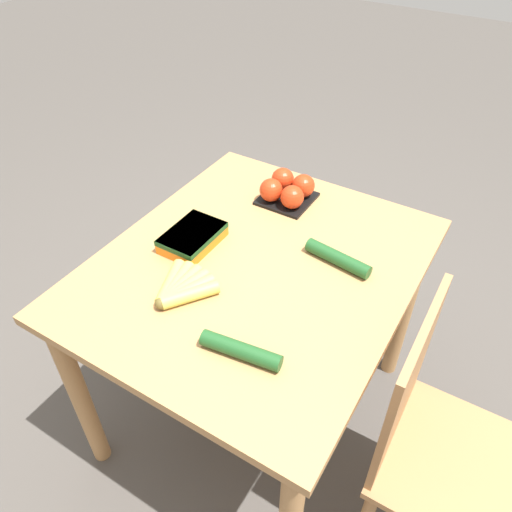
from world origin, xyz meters
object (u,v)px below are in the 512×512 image
cucumber_near (241,350)px  cucumber_far (338,258)px  chair (436,447)px  banana_bunch (181,288)px  tomato_pack (287,189)px  carrot_bag (192,237)px

cucumber_near → cucumber_far: same height
chair → banana_bunch: 0.83m
tomato_pack → carrot_bag: size_ratio=0.88×
chair → cucumber_near: bearing=112.2°
tomato_pack → cucumber_near: 0.69m
tomato_pack → banana_bunch: bearing=-3.0°
chair → tomato_pack: bearing=57.7°
tomato_pack → carrot_bag: (0.37, -0.13, -0.02)m
banana_bunch → tomato_pack: tomato_pack is taller
cucumber_near → banana_bunch: bearing=-110.5°
banana_bunch → carrot_bag: (-0.19, -0.10, 0.01)m
chair → carrot_bag: size_ratio=4.62×
carrot_bag → cucumber_near: (0.29, 0.36, -0.01)m
banana_bunch → cucumber_far: size_ratio=0.85×
banana_bunch → cucumber_far: 0.47m
chair → cucumber_near: (0.21, -0.50, 0.32)m
tomato_pack → chair: bearing=58.5°
chair → cucumber_near: size_ratio=4.26×
cucumber_far → cucumber_near: bearing=-7.8°
carrot_bag → banana_bunch: bearing=28.5°
tomato_pack → cucumber_far: size_ratio=0.81×
tomato_pack → cucumber_near: size_ratio=0.81×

